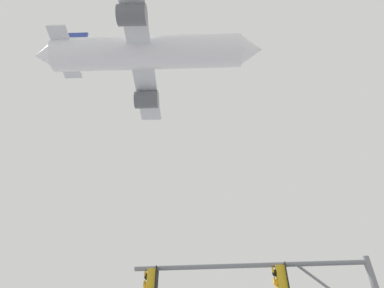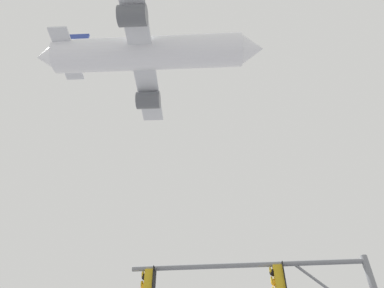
{
  "view_description": "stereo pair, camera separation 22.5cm",
  "coord_description": "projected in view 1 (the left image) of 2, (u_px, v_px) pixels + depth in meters",
  "views": [
    {
      "loc": [
        0.9,
        -3.43,
        1.48
      ],
      "look_at": [
        -0.45,
        12.8,
        15.55
      ],
      "focal_mm": 33.52,
      "sensor_mm": 36.0,
      "label": 1
    },
    {
      "loc": [
        1.12,
        -3.4,
        1.48
      ],
      "look_at": [
        -0.45,
        12.8,
        15.55
      ],
      "focal_mm": 33.52,
      "sensor_mm": 36.0,
      "label": 2
    }
  ],
  "objects": [
    {
      "name": "airplane",
      "position": [
        147.0,
        53.0,
        42.76
      ],
      "size": [
        27.46,
        21.22,
        7.5
      ],
      "color": "white"
    }
  ]
}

